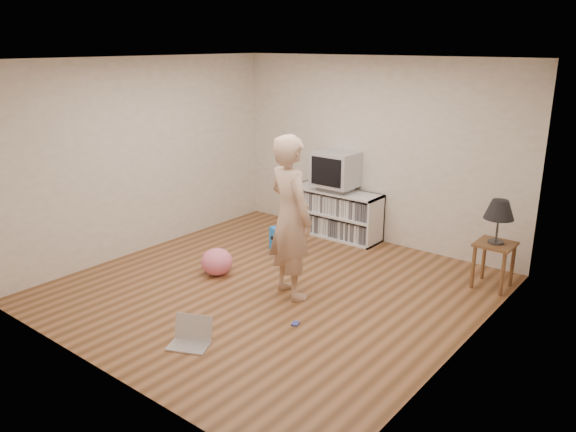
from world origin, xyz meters
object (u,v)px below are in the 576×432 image
Objects in this scene: table_lamp at (499,211)px; laptop at (191,337)px; person at (291,217)px; plush_pink at (217,262)px; media_unit at (336,213)px; crt_tv at (336,169)px; side_table at (494,254)px; dvd_deck at (336,188)px; plush_blue at (284,240)px.

table_lamp is 1.10× the size of laptop.
plush_pink is at bearing 26.61° from person.
media_unit is 0.67m from crt_tv.
side_table is (2.47, -0.37, -0.60)m from crt_tv.
person is (0.74, -2.01, 0.19)m from dvd_deck.
media_unit is 2.72× the size of table_lamp.
table_lamp is at bearing 0.00° from side_table.
crt_tv is 2.14m from person.
dvd_deck is 1.06× the size of plush_blue.
side_table is at bearing 0.00° from table_lamp.
dvd_deck is at bearing -49.29° from person.
media_unit is 2.23m from person.
person reaches higher than side_table.
crt_tv is 3.65m from laptop.
crt_tv is 1.53× the size of plush_pink.
media_unit is 3.57× the size of plush_pink.
plush_blue is 1.15m from plush_pink.
person reaches higher than dvd_deck.
plush_blue is (-0.92, 1.02, -0.75)m from person.
laptop is at bearing -79.06° from media_unit.
person is 1.32m from plush_pink.
media_unit is 3.11× the size of dvd_deck.
media_unit is at bearing 76.43° from laptop.
media_unit is 3.55m from laptop.
dvd_deck is 0.82× the size of side_table.
dvd_deck reaches higher than laptop.
plush_pink is at bearing -148.00° from table_lamp.
media_unit is 2.98× the size of laptop.
side_table is at bearing -8.45° from crt_tv.
media_unit is at bearing 171.12° from side_table.
side_table is at bearing 32.00° from plush_pink.
table_lamp is 1.31× the size of plush_pink.
dvd_deck is 0.29m from crt_tv.
dvd_deck is 2.15m from person.
side_table is (2.47, -0.39, 0.07)m from media_unit.
person is at bearing -136.60° from table_lamp.
person is at bearing 62.91° from laptop.
laptop is at bearing 107.94° from person.
table_lamp is at bearing -8.88° from media_unit.
table_lamp reaches higher than dvd_deck.
table_lamp reaches higher than plush_pink.
table_lamp reaches higher than side_table.
plush_blue is at bearing 84.60° from laptop.
dvd_deck is 2.50m from table_lamp.
side_table reaches higher than plush_pink.
media_unit is at bearing 90.00° from dvd_deck.
plush_pink is (-0.33, -2.14, -0.18)m from media_unit.
media_unit reaches higher than side_table.
crt_tv is 1.28× the size of laptop.
dvd_deck is 1.15× the size of plush_pink.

